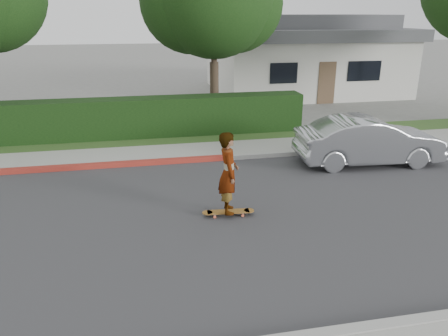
{
  "coord_description": "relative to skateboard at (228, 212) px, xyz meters",
  "views": [
    {
      "loc": [
        -1.66,
        -8.76,
        4.43
      ],
      "look_at": [
        0.23,
        0.62,
        1.0
      ],
      "focal_mm": 35.0,
      "sensor_mm": 36.0,
      "label": 1
    }
  ],
  "objects": [
    {
      "name": "ground",
      "position": [
        -0.23,
        -0.12,
        -0.11
      ],
      "size": [
        120.0,
        120.0,
        0.0
      ],
      "primitive_type": "plane",
      "color": "slate",
      "rests_on": "ground"
    },
    {
      "name": "road",
      "position": [
        -0.23,
        -0.12,
        -0.1
      ],
      "size": [
        60.0,
        8.0,
        0.01
      ],
      "primitive_type": "cube",
      "color": "#2D2D30",
      "rests_on": "ground"
    },
    {
      "name": "curb_far",
      "position": [
        -0.23,
        3.98,
        -0.03
      ],
      "size": [
        60.0,
        0.2,
        0.15
      ],
      "primitive_type": "cube",
      "color": "#9E9E99",
      "rests_on": "ground"
    },
    {
      "name": "curb_red_section",
      "position": [
        -5.23,
        3.98,
        -0.03
      ],
      "size": [
        12.0,
        0.21,
        0.15
      ],
      "primitive_type": "cube",
      "color": "maroon",
      "rests_on": "ground"
    },
    {
      "name": "sidewalk_far",
      "position": [
        -0.23,
        4.88,
        -0.05
      ],
      "size": [
        60.0,
        1.6,
        0.12
      ],
      "primitive_type": "cube",
      "color": "gray",
      "rests_on": "ground"
    },
    {
      "name": "planting_strip",
      "position": [
        -0.23,
        6.48,
        -0.06
      ],
      "size": [
        60.0,
        1.6,
        0.1
      ],
      "primitive_type": "cube",
      "color": "#2D4C1E",
      "rests_on": "ground"
    },
    {
      "name": "hedge",
      "position": [
        -3.23,
        7.08,
        0.64
      ],
      "size": [
        15.0,
        1.0,
        1.5
      ],
      "primitive_type": "cube",
      "color": "black",
      "rests_on": "ground"
    },
    {
      "name": "house",
      "position": [
        7.77,
        15.87,
        1.99
      ],
      "size": [
        10.6,
        8.6,
        4.3
      ],
      "color": "beige",
      "rests_on": "ground"
    },
    {
      "name": "skateboard",
      "position": [
        0.0,
        0.0,
        0.0
      ],
      "size": [
        1.22,
        0.33,
        0.11
      ],
      "rotation": [
        0.0,
        0.0,
        -0.08
      ],
      "color": "#EA6440",
      "rests_on": "ground"
    },
    {
      "name": "skateboarder",
      "position": [
        0.0,
        0.0,
        0.95
      ],
      "size": [
        0.51,
        0.72,
        1.87
      ],
      "primitive_type": "imported",
      "rotation": [
        0.0,
        0.0,
        1.47
      ],
      "color": "white",
      "rests_on": "skateboard"
    },
    {
      "name": "car_silver",
      "position": [
        4.97,
        2.79,
        0.62
      ],
      "size": [
        4.5,
        1.84,
        1.45
      ],
      "primitive_type": "imported",
      "rotation": [
        0.0,
        0.0,
        1.5
      ],
      "color": "#A9ACB0",
      "rests_on": "ground"
    }
  ]
}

